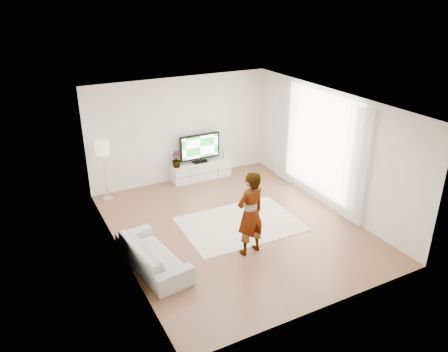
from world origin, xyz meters
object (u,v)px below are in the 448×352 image
television (200,147)px  rug (240,224)px  sofa (153,254)px  player (250,214)px  media_console (201,170)px  floor_lamp (102,151)px

television → rug: size_ratio=0.45×
sofa → player: bearing=-110.2°
media_console → floor_lamp: size_ratio=1.09×
player → media_console: bearing=-110.2°
media_console → floor_lamp: bearing=-178.6°
media_console → television: bearing=90.0°
sofa → floor_lamp: floor_lamp is taller
media_console → player: 3.89m
rug → player: bearing=-110.1°
rug → sofa: bearing=-164.3°
media_console → sofa: sofa is taller
player → floor_lamp: bearing=-72.5°
sofa → media_console: bearing=-44.7°
television → floor_lamp: (-2.61, -0.09, 0.38)m
media_console → television: size_ratio=1.44×
floor_lamp → media_console: bearing=1.4°
media_console → sofa: 4.22m
floor_lamp → player: bearing=-62.6°
player → sofa: 2.01m
television → floor_lamp: bearing=-178.0°
rug → sofa: sofa is taller
television → sofa: size_ratio=0.61×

